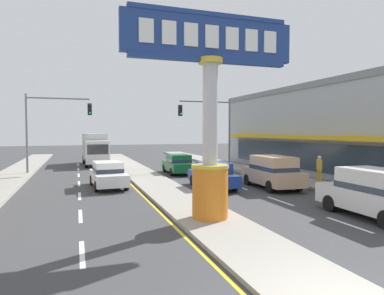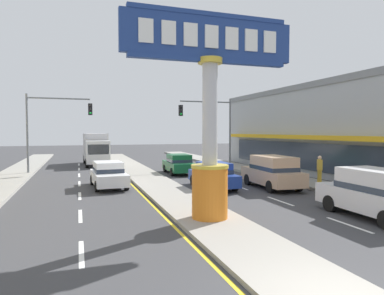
# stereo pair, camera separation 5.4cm
# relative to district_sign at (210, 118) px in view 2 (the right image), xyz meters

# --- Properties ---
(median_strip) EXTENTS (2.52, 52.00, 0.14)m
(median_strip) POSITION_rel_district_sign_xyz_m (0.00, 11.20, -3.75)
(median_strip) COLOR gray
(median_strip) RESTS_ON ground
(sidewalk_right) EXTENTS (2.56, 60.00, 0.18)m
(sidewalk_right) POSITION_rel_district_sign_xyz_m (9.14, 9.20, -3.73)
(sidewalk_right) COLOR gray
(sidewalk_right) RESTS_ON ground
(lane_markings) EXTENTS (9.26, 52.00, 0.01)m
(lane_markings) POSITION_rel_district_sign_xyz_m (-0.00, 9.85, -3.82)
(lane_markings) COLOR silver
(lane_markings) RESTS_ON ground
(district_sign) EXTENTS (6.53, 1.39, 7.50)m
(district_sign) POSITION_rel_district_sign_xyz_m (0.00, 0.00, 0.00)
(district_sign) COLOR orange
(district_sign) RESTS_ON median_strip
(storefront_right) EXTENTS (9.66, 25.14, 6.95)m
(storefront_right) POSITION_rel_district_sign_xyz_m (15.82, 10.73, -0.34)
(storefront_right) COLOR #999EA3
(storefront_right) RESTS_ON ground
(traffic_light_left_side) EXTENTS (4.86, 0.46, 6.20)m
(traffic_light_left_side) POSITION_rel_district_sign_xyz_m (-6.50, 16.96, 0.42)
(traffic_light_left_side) COLOR slate
(traffic_light_left_side) RESTS_ON ground
(traffic_light_right_side) EXTENTS (4.86, 0.46, 6.20)m
(traffic_light_right_side) POSITION_rel_district_sign_xyz_m (6.50, 16.16, 0.42)
(traffic_light_right_side) COLOR slate
(traffic_light_right_side) RESTS_ON ground
(suv_near_right_lane) EXTENTS (2.03, 4.63, 1.90)m
(suv_near_right_lane) POSITION_rel_district_sign_xyz_m (6.21, -1.60, -2.84)
(suv_near_right_lane) COLOR silver
(suv_near_right_lane) RESTS_ON ground
(sedan_far_right_lane) EXTENTS (1.92, 4.34, 1.53)m
(sedan_far_right_lane) POSITION_rel_district_sign_xyz_m (2.91, 6.89, -3.04)
(sedan_far_right_lane) COLOR navy
(sedan_far_right_lane) RESTS_ON ground
(sedan_near_left_lane) EXTENTS (2.02, 4.39, 1.53)m
(sedan_near_left_lane) POSITION_rel_district_sign_xyz_m (-2.91, 9.14, -3.04)
(sedan_near_left_lane) COLOR white
(sedan_near_left_lane) RESTS_ON ground
(suv_mid_left_lane) EXTENTS (2.13, 4.68, 1.90)m
(suv_mid_left_lane) POSITION_rel_district_sign_xyz_m (6.21, 5.77, -2.84)
(suv_mid_left_lane) COLOR tan
(suv_mid_left_lane) RESTS_ON ground
(box_truck_far_left_oncoming) EXTENTS (2.33, 6.94, 3.12)m
(box_truck_far_left_oncoming) POSITION_rel_district_sign_xyz_m (-2.94, 23.67, -2.13)
(box_truck_far_left_oncoming) COLOR white
(box_truck_far_left_oncoming) RESTS_ON ground
(sedan_kerb_right) EXTENTS (1.96, 4.36, 1.53)m
(sedan_kerb_right) POSITION_rel_district_sign_xyz_m (2.91, 14.17, -3.04)
(sedan_kerb_right) COLOR #14562D
(sedan_kerb_right) RESTS_ON ground
(pedestrian_near_kerb) EXTENTS (0.36, 0.45, 1.74)m
(pedestrian_near_kerb) POSITION_rel_district_sign_xyz_m (8.78, 4.83, -2.65)
(pedestrian_near_kerb) COLOR gold
(pedestrian_near_kerb) RESTS_ON sidewalk_right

